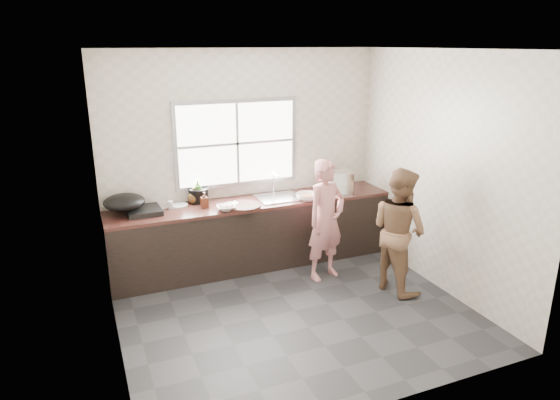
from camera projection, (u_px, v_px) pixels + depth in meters
name	position (u px, v px, depth m)	size (l,w,h in m)	color
floor	(295.00, 311.00, 5.37)	(3.60, 3.20, 0.01)	#2B2B2D
ceiling	(297.00, 49.00, 4.56)	(3.60, 3.20, 0.01)	silver
wall_back	(244.00, 158.00, 6.38)	(3.60, 0.01, 2.70)	beige
wall_left	(105.00, 213.00, 4.30)	(0.01, 3.20, 2.70)	beige
wall_right	(441.00, 173.00, 5.62)	(0.01, 3.20, 2.70)	beige
wall_front	(388.00, 249.00, 3.55)	(3.60, 0.01, 2.70)	beige
cabinet	(254.00, 235.00, 6.38)	(3.60, 0.62, 0.82)	black
countertop	(253.00, 203.00, 6.25)	(3.60, 0.64, 0.04)	#3A1D17
sink	(279.00, 198.00, 6.37)	(0.55, 0.45, 0.02)	silver
faucet	(273.00, 183.00, 6.51)	(0.02, 0.02, 0.30)	silver
window_frame	(237.00, 143.00, 6.27)	(1.60, 0.05, 1.10)	#9EA0A5
window_glazing	(237.00, 144.00, 6.25)	(1.50, 0.01, 1.00)	white
woman	(326.00, 224.00, 5.96)	(0.50, 0.33, 1.37)	#D27E7E
person_side	(399.00, 230.00, 5.66)	(0.71, 0.55, 1.45)	brown
cutting_board	(244.00, 206.00, 5.98)	(0.41, 0.41, 0.04)	#331813
cleaver	(229.00, 204.00, 6.01)	(0.22, 0.11, 0.01)	#B4B5BB
bowl_mince	(226.00, 208.00, 5.90)	(0.23, 0.23, 0.06)	silver
bowl_crabs	(307.00, 197.00, 6.29)	(0.22, 0.22, 0.07)	silver
bowl_held	(312.00, 197.00, 6.32)	(0.18, 0.18, 0.06)	white
black_pot	(199.00, 195.00, 6.19)	(0.24, 0.24, 0.17)	black
plate_food	(179.00, 205.00, 6.06)	(0.21, 0.21, 0.02)	silver
bottle_green	(198.00, 191.00, 6.17)	(0.12, 0.12, 0.30)	#4B892C
bottle_brown_tall	(204.00, 200.00, 5.99)	(0.08, 0.08, 0.17)	#482012
bottle_brown_short	(194.00, 196.00, 6.14)	(0.14, 0.14, 0.18)	#402710
glass_jar	(171.00, 205.00, 5.95)	(0.06, 0.06, 0.09)	silver
burner	(144.00, 211.00, 5.80)	(0.39, 0.39, 0.06)	black
wok	(124.00, 202.00, 5.72)	(0.47, 0.47, 0.18)	black
dish_rack	(337.00, 182.00, 6.54)	(0.39, 0.27, 0.29)	white
pot_lid_left	(145.00, 212.00, 5.82)	(0.23, 0.23, 0.01)	silver
pot_lid_right	(159.00, 207.00, 6.01)	(0.25, 0.25, 0.01)	silver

